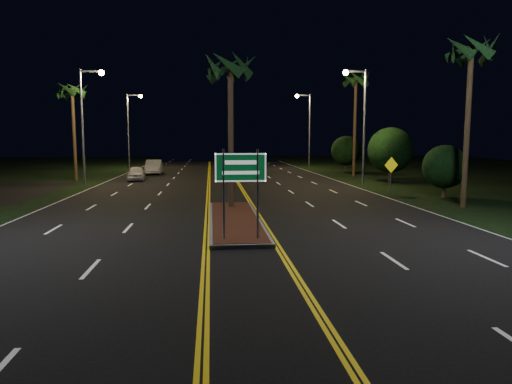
{
  "coord_description": "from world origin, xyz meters",
  "views": [
    {
      "loc": [
        -1.04,
        -13.11,
        3.73
      ],
      "look_at": [
        0.48,
        2.2,
        1.9
      ],
      "focal_mm": 32.0,
      "sensor_mm": 36.0,
      "label": 1
    }
  ],
  "objects": [
    {
      "name": "shrub_far",
      "position": [
        13.8,
        36.0,
        2.34
      ],
      "size": [
        3.24,
        3.24,
        3.96
      ],
      "color": "#382819",
      "rests_on": "ground"
    },
    {
      "name": "palm_right_far",
      "position": [
        12.8,
        30.0,
        9.14
      ],
      "size": [
        2.4,
        2.4,
        10.3
      ],
      "color": "#382819",
      "rests_on": "ground"
    },
    {
      "name": "car_near",
      "position": [
        -7.62,
        28.02,
        0.73
      ],
      "size": [
        2.29,
        4.55,
        1.46
      ],
      "primitive_type": "imported",
      "rotation": [
        0.0,
        0.0,
        0.09
      ],
      "color": "silver",
      "rests_on": "ground"
    },
    {
      "name": "streetlight_right_mid",
      "position": [
        10.61,
        22.0,
        5.66
      ],
      "size": [
        1.91,
        0.44,
        9.0
      ],
      "color": "gray",
      "rests_on": "ground"
    },
    {
      "name": "warning_sign",
      "position": [
        10.8,
        15.87,
        1.61
      ],
      "size": [
        1.01,
        0.31,
        2.47
      ],
      "rotation": [
        0.0,
        0.0,
        0.27
      ],
      "color": "gray",
      "rests_on": "ground"
    },
    {
      "name": "palm_median",
      "position": [
        0.0,
        10.5,
        7.28
      ],
      "size": [
        2.4,
        2.4,
        8.3
      ],
      "color": "#382819",
      "rests_on": "ground"
    },
    {
      "name": "streetlight_left_mid",
      "position": [
        -10.61,
        24.0,
        5.66
      ],
      "size": [
        1.91,
        0.44,
        9.0
      ],
      "color": "gray",
      "rests_on": "ground"
    },
    {
      "name": "streetlight_right_far",
      "position": [
        10.61,
        42.0,
        5.66
      ],
      "size": [
        1.91,
        0.44,
        9.0
      ],
      "color": "gray",
      "rests_on": "ground"
    },
    {
      "name": "highway_sign",
      "position": [
        0.0,
        2.8,
        2.4
      ],
      "size": [
        1.8,
        0.08,
        3.2
      ],
      "color": "gray",
      "rests_on": "ground"
    },
    {
      "name": "palm_right_near",
      "position": [
        12.5,
        10.0,
        8.21
      ],
      "size": [
        2.4,
        2.4,
        9.3
      ],
      "color": "#382819",
      "rests_on": "ground"
    },
    {
      "name": "median_island",
      "position": [
        0.0,
        7.0,
        0.08
      ],
      "size": [
        2.25,
        10.25,
        0.17
      ],
      "color": "gray",
      "rests_on": "ground"
    },
    {
      "name": "streetlight_left_far",
      "position": [
        -10.61,
        44.0,
        5.66
      ],
      "size": [
        1.91,
        0.44,
        9.0
      ],
      "color": "gray",
      "rests_on": "ground"
    },
    {
      "name": "car_far",
      "position": [
        -6.97,
        35.17,
        0.86
      ],
      "size": [
        2.47,
        5.24,
        1.71
      ],
      "primitive_type": "imported",
      "rotation": [
        0.0,
        0.0,
        0.05
      ],
      "color": "silver",
      "rests_on": "ground"
    },
    {
      "name": "palm_left_far",
      "position": [
        -12.8,
        28.0,
        7.75
      ],
      "size": [
        2.4,
        2.4,
        8.8
      ],
      "color": "#382819",
      "rests_on": "ground"
    },
    {
      "name": "shrub_mid",
      "position": [
        14.0,
        24.0,
        2.73
      ],
      "size": [
        3.78,
        3.78,
        4.62
      ],
      "color": "#382819",
      "rests_on": "ground"
    },
    {
      "name": "shrub_near",
      "position": [
        13.5,
        14.0,
        1.95
      ],
      "size": [
        2.7,
        2.7,
        3.3
      ],
      "color": "#382819",
      "rests_on": "ground"
    },
    {
      "name": "ground",
      "position": [
        0.0,
        0.0,
        0.0
      ],
      "size": [
        120.0,
        120.0,
        0.0
      ],
      "primitive_type": "plane",
      "color": "black",
      "rests_on": "ground"
    }
  ]
}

